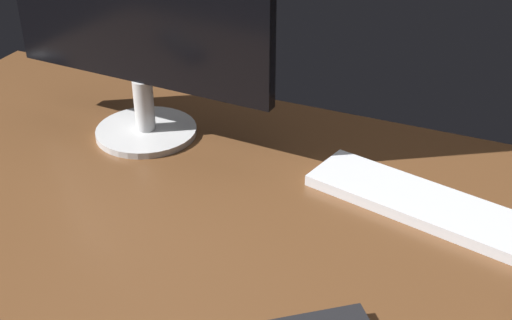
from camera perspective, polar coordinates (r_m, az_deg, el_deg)
desk at (r=112.98cm, az=-5.42°, el=-4.25°), size 140.00×84.00×2.00cm
monitor at (r=124.68cm, az=-9.79°, el=12.04°), size 52.53×18.98×44.27cm
keyboard at (r=114.17cm, az=13.43°, el=-3.47°), size 39.08×19.44×1.85cm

